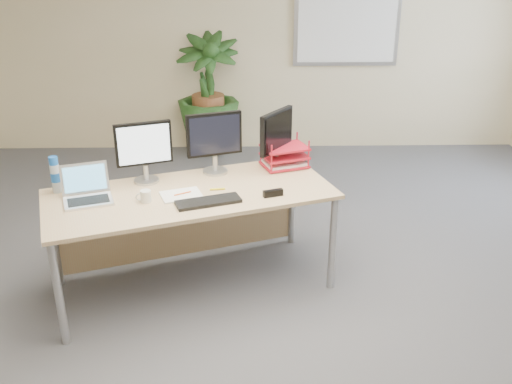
{
  "coord_description": "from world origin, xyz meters",
  "views": [
    {
      "loc": [
        -0.08,
        -3.2,
        2.49
      ],
      "look_at": [
        0.0,
        0.35,
        0.94
      ],
      "focal_mm": 40.0,
      "sensor_mm": 36.0,
      "label": 1
    }
  ],
  "objects_px": {
    "floor_plant": "(208,97)",
    "laptop": "(87,191)",
    "desk": "(187,207)",
    "monitor_right": "(214,139)",
    "monitor_left": "(144,148)"
  },
  "relations": [
    {
      "from": "floor_plant",
      "to": "laptop",
      "type": "relative_size",
      "value": 3.66
    },
    {
      "from": "floor_plant",
      "to": "laptop",
      "type": "xyz_separation_m",
      "value": [
        -0.69,
        -3.15,
        0.11
      ]
    },
    {
      "from": "desk",
      "to": "monitor_right",
      "type": "relative_size",
      "value": 4.62
    },
    {
      "from": "desk",
      "to": "laptop",
      "type": "bearing_deg",
      "value": -162.53
    },
    {
      "from": "desk",
      "to": "monitor_right",
      "type": "xyz_separation_m",
      "value": [
        0.21,
        0.28,
        0.45
      ]
    },
    {
      "from": "desk",
      "to": "floor_plant",
      "type": "height_order",
      "value": "floor_plant"
    },
    {
      "from": "desk",
      "to": "laptop",
      "type": "distance_m",
      "value": 0.76
    },
    {
      "from": "floor_plant",
      "to": "monitor_right",
      "type": "bearing_deg",
      "value": -85.64
    },
    {
      "from": "monitor_left",
      "to": "laptop",
      "type": "bearing_deg",
      "value": -139.72
    },
    {
      "from": "laptop",
      "to": "monitor_left",
      "type": "bearing_deg",
      "value": 40.28
    },
    {
      "from": "laptop",
      "to": "floor_plant",
      "type": "bearing_deg",
      "value": 77.6
    },
    {
      "from": "monitor_left",
      "to": "laptop",
      "type": "relative_size",
      "value": 1.15
    },
    {
      "from": "monitor_left",
      "to": "laptop",
      "type": "height_order",
      "value": "monitor_left"
    },
    {
      "from": "floor_plant",
      "to": "monitor_left",
      "type": "distance_m",
      "value": 2.87
    },
    {
      "from": "desk",
      "to": "monitor_left",
      "type": "xyz_separation_m",
      "value": [
        -0.31,
        0.1,
        0.44
      ]
    }
  ]
}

